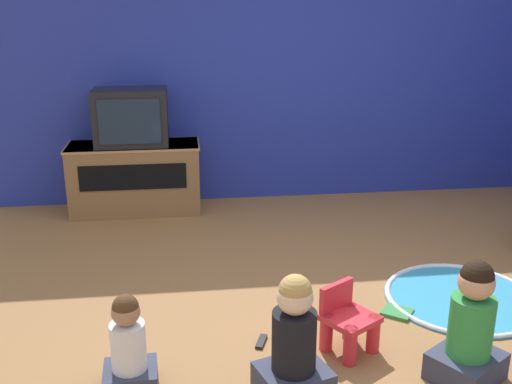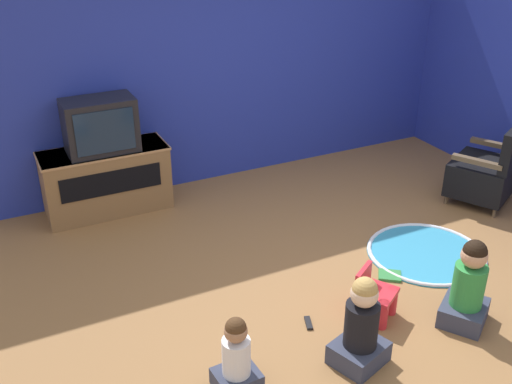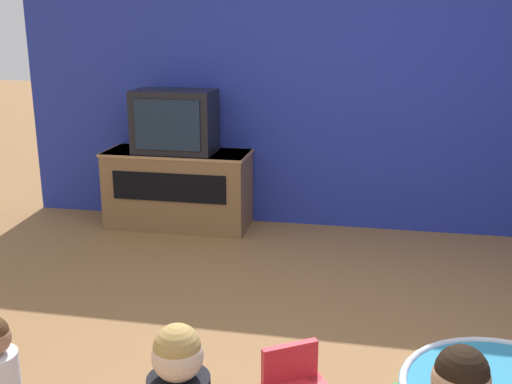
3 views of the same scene
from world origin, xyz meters
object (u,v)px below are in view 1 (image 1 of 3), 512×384
yellow_kid_chair (348,324)px  child_watching_center (294,344)px  tv_cabinet (135,177)px  child_watching_right (470,329)px  television (131,117)px  remote_control (261,342)px  child_watching_left (129,349)px  book (397,312)px

yellow_kid_chair → child_watching_center: size_ratio=0.57×
yellow_kid_chair → tv_cabinet: bearing=85.6°
tv_cabinet → child_watching_right: bearing=-56.5°
tv_cabinet → yellow_kid_chair: size_ratio=3.13×
tv_cabinet → television: size_ratio=1.85×
television → remote_control: size_ratio=4.38×
television → remote_control: (0.91, -2.49, -0.93)m
child_watching_left → child_watching_right: size_ratio=0.79×
child_watching_center → child_watching_right: bearing=-17.8°
child_watching_left → remote_control: (0.76, 0.35, -0.23)m
yellow_kid_chair → child_watching_center: child_watching_center is taller
child_watching_left → child_watching_right: child_watching_right is taller
television → child_watching_right: bearing=-56.2°
television → book: television is taller
yellow_kid_chair → remote_control: 0.55m
child_watching_left → child_watching_center: 0.88m
television → remote_control: television is taller
remote_control → child_watching_left: bearing=135.2°
child_watching_center → book: size_ratio=2.81×
child_watching_center → book: bearing=22.6°
tv_cabinet → child_watching_center: (1.02, -3.02, -0.05)m
tv_cabinet → child_watching_center: child_watching_center is taller
remote_control → child_watching_center: bearing=-147.8°
television → book: 3.07m
yellow_kid_chair → child_watching_center: 0.57m
tv_cabinet → child_watching_center: size_ratio=1.80×
television → remote_control: bearing=-69.9°
tv_cabinet → child_watching_left: 2.87m
tv_cabinet → child_watching_left: (0.15, -2.87, -0.10)m
child_watching_right → book: (-0.13, 0.73, -0.30)m
child_watching_center → child_watching_right: 0.98m
tv_cabinet → remote_control: (0.91, -2.52, -0.34)m
yellow_kid_chair → child_watching_right: child_watching_right is taller
television → child_watching_right: (1.99, -2.98, -0.63)m
tv_cabinet → television: (-0.00, -0.03, 0.59)m
child_watching_left → tv_cabinet: bearing=90.0°
child_watching_left → book: size_ratio=2.27×
child_watching_center → book: child_watching_center is taller
television → child_watching_center: size_ratio=0.97×
television → yellow_kid_chair: 3.07m
yellow_kid_chair → child_watching_right: (0.58, -0.36, 0.14)m
child_watching_left → book: child_watching_left is taller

